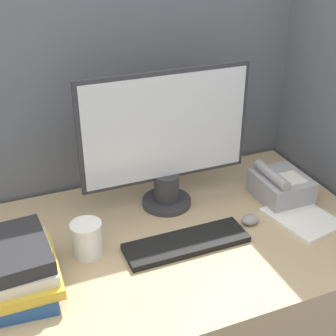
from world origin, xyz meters
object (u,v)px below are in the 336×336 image
keyboard (186,243)px  coffee_cup (87,239)px  desk_telephone (280,186)px  mouse (250,220)px  book_stack (13,269)px  monitor (166,142)px

keyboard → coffee_cup: size_ratio=3.50×
keyboard → desk_telephone: bearing=16.6°
mouse → coffee_cup: bearing=175.1°
book_stack → coffee_cup: bearing=16.6°
monitor → book_stack: (-0.55, -0.24, -0.18)m
book_stack → keyboard: bearing=-0.9°
keyboard → desk_telephone: (0.43, 0.13, 0.04)m
coffee_cup → desk_telephone: size_ratio=0.58×
mouse → desk_telephone: size_ratio=0.32×
monitor → mouse: monitor is taller
mouse → book_stack: bearing=-178.6°
monitor → coffee_cup: (-0.33, -0.18, -0.19)m
desk_telephone → coffee_cup: bearing=-175.7°
coffee_cup → book_stack: (-0.22, -0.07, 0.01)m
coffee_cup → book_stack: size_ratio=0.37×
keyboard → coffee_cup: 0.31m
monitor → keyboard: size_ratio=1.50×
keyboard → desk_telephone: desk_telephone is taller
book_stack → desk_telephone: (0.95, 0.12, -0.02)m
keyboard → mouse: mouse is taller
monitor → desk_telephone: (0.40, -0.12, -0.20)m
coffee_cup → book_stack: book_stack is taller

